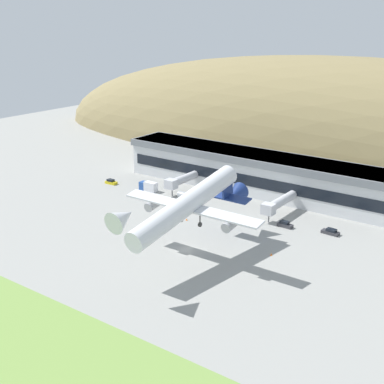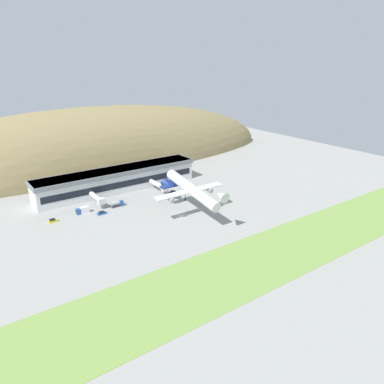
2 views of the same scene
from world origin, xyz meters
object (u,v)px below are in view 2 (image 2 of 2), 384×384
Objects in this scene: cargo_airplane at (191,190)px; box_truck at (83,210)px; service_car_2 at (53,221)px; fuel_truck at (117,204)px; jetway_0 at (97,198)px; traffic_cone_1 at (201,201)px; service_car_3 at (102,213)px; service_car_0 at (173,192)px; traffic_cone_0 at (144,210)px; terminal_building at (118,178)px; jetway_1 at (159,185)px; service_car_1 at (188,187)px.

box_truck is (-39.82, 32.49, -11.59)m from cargo_airplane.
service_car_2 is at bearing 150.75° from cargo_airplane.
fuel_truck reaches higher than service_car_2.
traffic_cone_1 is at bearing -28.58° from jetway_0.
box_truck is (-6.70, 6.44, 0.80)m from service_car_3.
service_car_0 is (39.98, -6.86, -3.31)m from jetway_0.
jetway_0 is at bearing 129.38° from cargo_airplane.
fuel_truck reaches higher than box_truck.
service_car_0 is at bearing 25.64° from traffic_cone_0.
terminal_building reaches higher than jetway_0.
jetway_1 is 44.45m from box_truck.
service_car_1 is 54.76m from service_car_3.
traffic_cone_1 is at bearing 39.63° from cargo_airplane.
service_car_0 is at bearing -2.62° from box_truck.
service_car_3 is (-20.83, -26.08, -6.34)m from terminal_building.
jetway_1 reaches higher than service_car_3.
jetway_0 reaches higher than service_car_1.
service_car_2 is (-64.11, 0.34, -0.03)m from service_car_0.
jetway_0 is at bearing -140.38° from terminal_building.
terminal_building is 157.19× the size of traffic_cone_1.
terminal_building is at bearing 27.01° from service_car_2.
jetway_1 is 0.34× the size of cargo_airplane.
jetway_0 is 51.99m from service_car_1.
traffic_cone_0 is (-18.85, -17.24, -3.71)m from jetway_1.
jetway_0 is at bearing 131.11° from traffic_cone_0.
traffic_cone_1 is at bearing -14.67° from service_car_2.
terminal_building is 5.57× the size of jetway_1.
jetway_1 is 25.81m from traffic_cone_0.
jetway_1 is at bearing -44.03° from terminal_building.
service_car_1 reaches higher than traffic_cone_1.
cargo_airplane is 52.68m from box_truck.
service_car_1 is 0.73× the size of box_truck.
fuel_truck is 16.83m from box_truck.
service_car_0 is 64.11m from service_car_2.
fuel_truck is at bearing -177.32° from service_car_1.
terminal_building is at bearing 86.34° from traffic_cone_0.
cargo_airplane is 40.92m from service_car_1.
cargo_airplane is 7.54× the size of fuel_truck.
traffic_cone_0 is (-35.66, -13.97, -0.33)m from service_car_1.
cargo_airplane is 11.24× the size of service_car_0.
box_truck is (-49.35, 2.26, 0.74)m from service_car_0.
cargo_airplane is at bearing -76.73° from terminal_building.
traffic_cone_1 is (14.93, 12.37, -12.73)m from cargo_airplane.
fuel_truck reaches higher than traffic_cone_1.
fuel_truck reaches higher than service_car_1.
jetway_0 is 0.87× the size of jetway_1.
service_car_0 is at bearing -168.08° from service_car_1.
jetway_1 is 3.52× the size of service_car_1.
jetway_1 is 3.60× the size of service_car_3.
service_car_2 reaches higher than traffic_cone_1.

